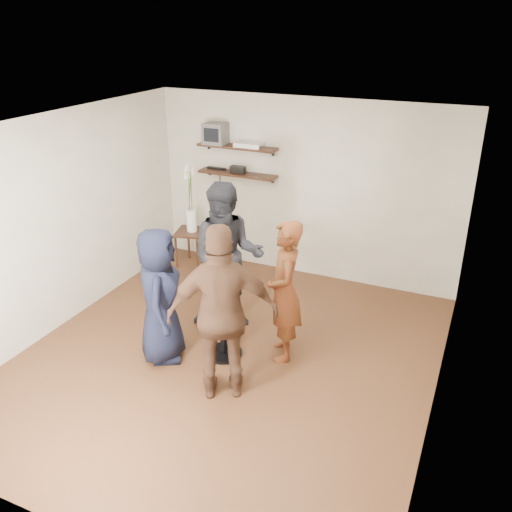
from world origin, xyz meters
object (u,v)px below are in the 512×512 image
Objects in this scene: radio at (238,169)px; person_navy at (160,296)px; person_plaid at (285,291)px; person_brown at (223,314)px; drinks_table at (223,305)px; side_table at (192,236)px; dvd_deck at (249,145)px; person_dark at (227,257)px; crt_monitor at (216,133)px.

radio is 2.74m from person_navy.
person_brown reaches higher than person_plaid.
drinks_table is 0.64× the size of person_navy.
person_navy reaches higher than drinks_table.
person_navy is 0.84× the size of person_brown.
drinks_table is 0.70m from person_navy.
side_table is 2.54m from drinks_table.
dvd_deck is 0.42m from radio.
person_dark reaches higher than radio.
person_brown is (0.58, -1.24, 0.01)m from person_dark.
side_table is at bearing 111.62° from person_dark.
person_dark reaches higher than person_plaid.
person_dark is 1.37m from person_brown.
person_plaid is at bearing -43.83° from person_dark.
drinks_table is 0.74m from person_brown.
radio is 0.14× the size of person_navy.
person_navy is (0.31, -2.62, -0.74)m from radio.
side_table is 1.94m from person_dark.
crt_monitor is at bearing 47.31° from side_table.
person_plaid is (1.55, -2.04, -0.70)m from radio.
person_dark is 1.18× the size of person_navy.
person_dark is at bearing -68.42° from radio.
crt_monitor is 0.56× the size of side_table.
person_brown is (-0.30, -0.88, 0.11)m from person_plaid.
person_plaid is at bearing -56.33° from dvd_deck.
person_navy is at bearing -88.98° from person_plaid.
radio is (-0.19, 0.00, -0.38)m from dvd_deck.
person_navy is at bearing -132.82° from person_dark.
person_dark is at bearing -47.18° from person_navy.
radio is at bearing 111.70° from drinks_table.
person_plaid reaches higher than person_navy.
drinks_table is 0.71m from person_plaid.
radio reaches higher than person_navy.
drinks_table is at bearing -61.39° from crt_monitor.
drinks_table is (0.73, -2.32, -1.25)m from dvd_deck.
crt_monitor is 1.45× the size of radio.
side_table is 0.31× the size of person_brown.
crt_monitor is 0.61m from radio.
crt_monitor reaches higher than person_dark.
radio is 2.65m from person_plaid.
person_plaid reaches higher than radio.
dvd_deck is 2.74m from drinks_table.
dvd_deck reaches higher than side_table.
drinks_table is 0.61× the size of person_plaid.
drinks_table is (0.92, -2.32, -0.87)m from radio.
radio is 2.64m from drinks_table.
radio is at bearing 26.63° from side_table.
person_plaid reaches higher than drinks_table.
crt_monitor is 0.32× the size of drinks_table.
crt_monitor is at bearing 180.00° from dvd_deck.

